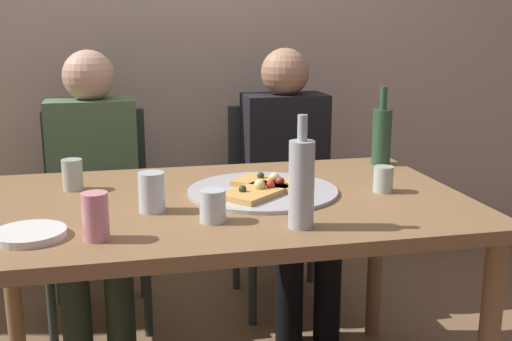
# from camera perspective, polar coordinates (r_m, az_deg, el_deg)

# --- Properties ---
(back_wall) EXTENTS (6.00, 0.10, 2.60)m
(back_wall) POSITION_cam_1_polar(r_m,az_deg,el_deg) (3.11, -7.30, 13.76)
(back_wall) COLOR #BCA893
(back_wall) RESTS_ON ground_plane
(dining_table) EXTENTS (1.52, 0.92, 0.75)m
(dining_table) POSITION_cam_1_polar(r_m,az_deg,el_deg) (1.95, -3.24, -4.78)
(dining_table) COLOR olive
(dining_table) RESTS_ON ground_plane
(pizza_tray) EXTENTS (0.48, 0.48, 0.01)m
(pizza_tray) POSITION_cam_1_polar(r_m,az_deg,el_deg) (1.99, 0.62, -1.89)
(pizza_tray) COLOR #ADADB2
(pizza_tray) RESTS_ON dining_table
(pizza_slice_last) EXTENTS (0.25, 0.24, 0.05)m
(pizza_slice_last) POSITION_cam_1_polar(r_m,az_deg,el_deg) (2.02, 1.23, -1.11)
(pizza_slice_last) COLOR tan
(pizza_slice_last) RESTS_ON pizza_tray
(pizza_slice_extra) EXTENTS (0.25, 0.24, 0.05)m
(pizza_slice_extra) POSITION_cam_1_polar(r_m,az_deg,el_deg) (1.91, 0.03, -1.94)
(pizza_slice_extra) COLOR tan
(pizza_slice_extra) RESTS_ON pizza_tray
(wine_bottle) EXTENTS (0.07, 0.07, 0.30)m
(wine_bottle) POSITION_cam_1_polar(r_m,az_deg,el_deg) (2.41, 11.42, 3.21)
(wine_bottle) COLOR #2D5133
(wine_bottle) RESTS_ON dining_table
(beer_bottle) EXTENTS (0.07, 0.07, 0.30)m
(beer_bottle) POSITION_cam_1_polar(r_m,az_deg,el_deg) (1.63, 4.18, -1.10)
(beer_bottle) COLOR #B2BCC1
(beer_bottle) RESTS_ON dining_table
(tumbler_near) EXTENTS (0.08, 0.08, 0.11)m
(tumbler_near) POSITION_cam_1_polar(r_m,az_deg,el_deg) (1.81, -9.52, -1.96)
(tumbler_near) COLOR silver
(tumbler_near) RESTS_ON dining_table
(tumbler_far) EXTENTS (0.06, 0.06, 0.08)m
(tumbler_far) POSITION_cam_1_polar(r_m,az_deg,el_deg) (2.03, 11.57, -0.78)
(tumbler_far) COLOR #B7C6BC
(tumbler_far) RESTS_ON dining_table
(wine_glass) EXTENTS (0.07, 0.07, 0.09)m
(wine_glass) POSITION_cam_1_polar(r_m,az_deg,el_deg) (1.70, -3.98, -3.24)
(wine_glass) COLOR silver
(wine_glass) RESTS_ON dining_table
(short_glass) EXTENTS (0.07, 0.07, 0.10)m
(short_glass) POSITION_cam_1_polar(r_m,az_deg,el_deg) (2.10, -16.44, -0.37)
(short_glass) COLOR #B7C6BC
(short_glass) RESTS_ON dining_table
(soda_can) EXTENTS (0.07, 0.07, 0.12)m
(soda_can) POSITION_cam_1_polar(r_m,az_deg,el_deg) (1.60, -14.46, -4.09)
(soda_can) COLOR pink
(soda_can) RESTS_ON dining_table
(plate_stack) EXTENTS (0.18, 0.18, 0.02)m
(plate_stack) POSITION_cam_1_polar(r_m,az_deg,el_deg) (1.68, -20.03, -5.48)
(plate_stack) COLOR white
(plate_stack) RESTS_ON dining_table
(chair_left) EXTENTS (0.44, 0.44, 0.90)m
(chair_left) POSITION_cam_1_polar(r_m,az_deg,el_deg) (2.80, -14.34, -2.83)
(chair_left) COLOR #2D3833
(chair_left) RESTS_ON ground_plane
(chair_right) EXTENTS (0.44, 0.44, 0.90)m
(chair_right) POSITION_cam_1_polar(r_m,az_deg,el_deg) (2.88, 2.25, -1.92)
(chair_right) COLOR #2D3833
(chair_right) RESTS_ON ground_plane
(guest_in_sweater) EXTENTS (0.36, 0.56, 1.17)m
(guest_in_sweater) POSITION_cam_1_polar(r_m,az_deg,el_deg) (2.62, -14.58, -1.05)
(guest_in_sweater) COLOR #4C6B47
(guest_in_sweater) RESTS_ON ground_plane
(guest_in_beanie) EXTENTS (0.36, 0.56, 1.17)m
(guest_in_beanie) POSITION_cam_1_polar(r_m,az_deg,el_deg) (2.71, 3.08, -0.14)
(guest_in_beanie) COLOR black
(guest_in_beanie) RESTS_ON ground_plane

